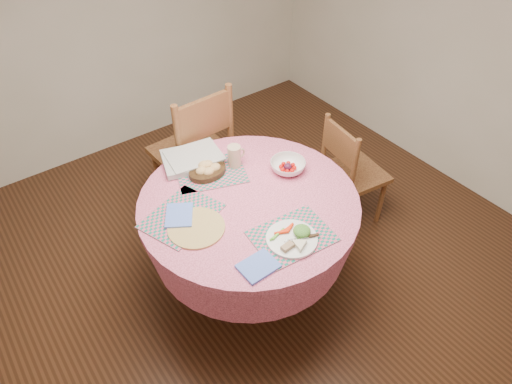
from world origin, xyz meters
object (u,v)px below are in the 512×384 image
latte_mug (235,156)px  dining_table (249,224)px  chair_right (350,171)px  chair_back (196,150)px  fruit_bowl (288,166)px  wicker_trivet (196,228)px  dinner_plate (294,238)px  bread_bowl (207,170)px

latte_mug → dining_table: bearing=-110.7°
chair_right → latte_mug: size_ratio=6.39×
chair_right → chair_back: (-0.81, 0.72, 0.11)m
chair_back → fruit_bowl: (0.22, -0.74, 0.23)m
wicker_trivet → latte_mug: 0.56m
chair_back → chair_right: bearing=135.5°
dinner_plate → fruit_bowl: size_ratio=0.97×
bread_bowl → fruit_bowl: bread_bowl is taller
dining_table → dinner_plate: 0.44m
dining_table → latte_mug: bearing=69.3°
dining_table → chair_back: size_ratio=1.17×
wicker_trivet → latte_mug: (0.46, 0.31, 0.07)m
chair_right → bread_bowl: (-1.00, 0.24, 0.34)m
bread_bowl → dining_table: bearing=-78.5°
dinner_plate → bread_bowl: bread_bowl is taller
chair_right → latte_mug: (-0.82, 0.21, 0.38)m
chair_right → chair_back: size_ratio=0.81×
dining_table → chair_right: 0.95m
bread_bowl → latte_mug: bearing=-8.4°
latte_mug → fruit_bowl: latte_mug is taller
chair_back → latte_mug: (-0.01, -0.51, 0.27)m
bread_bowl → fruit_bowl: bearing=-32.0°
chair_right → dinner_plate: chair_right is taller
chair_right → wicker_trivet: (-1.28, -0.10, 0.31)m
fruit_bowl → dining_table: bearing=-168.2°
wicker_trivet → fruit_bowl: bearing=7.3°
chair_back → bread_bowl: chair_back is taller
wicker_trivet → latte_mug: size_ratio=2.24×
chair_right → dinner_plate: bearing=124.5°
dinner_plate → latte_mug: bearing=80.8°
dining_table → latte_mug: 0.42m
dinner_plate → wicker_trivet: bearing=133.9°
chair_right → dinner_plate: 1.09m
latte_mug → fruit_bowl: bearing=-45.1°
dinner_plate → fruit_bowl: fruit_bowl is taller
chair_right → fruit_bowl: 0.68m
chair_back → bread_bowl: (-0.19, -0.49, 0.23)m
chair_right → chair_back: bearing=56.1°
dining_table → bread_bowl: (-0.07, 0.32, 0.23)m
wicker_trivet → chair_back: bearing=60.4°
dining_table → chair_right: chair_right is taller
wicker_trivet → bread_bowl: bearing=50.2°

